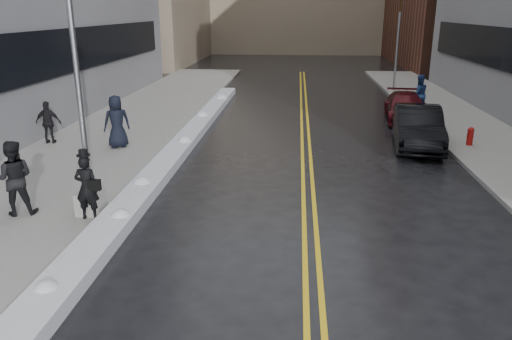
% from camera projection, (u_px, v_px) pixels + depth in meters
% --- Properties ---
extents(ground, '(160.00, 160.00, 0.00)m').
position_uv_depth(ground, '(200.00, 258.00, 11.20)').
color(ground, black).
rests_on(ground, ground).
extents(sidewalk_west, '(5.50, 50.00, 0.15)m').
position_uv_depth(sidewalk_west, '(110.00, 139.00, 21.11)').
color(sidewalk_west, gray).
rests_on(sidewalk_west, ground).
extents(sidewalk_east, '(4.00, 50.00, 0.15)m').
position_uv_depth(sidewalk_east, '(494.00, 147.00, 19.88)').
color(sidewalk_east, gray).
rests_on(sidewalk_east, ground).
extents(lane_line_left, '(0.12, 50.00, 0.01)m').
position_uv_depth(lane_line_left, '(302.00, 145.00, 20.50)').
color(lane_line_left, gold).
rests_on(lane_line_left, ground).
extents(lane_line_right, '(0.12, 50.00, 0.01)m').
position_uv_depth(lane_line_right, '(310.00, 145.00, 20.48)').
color(lane_line_right, gold).
rests_on(lane_line_right, ground).
extents(snow_ridge, '(0.90, 30.00, 0.34)m').
position_uv_depth(snow_ridge, '(176.00, 152.00, 18.92)').
color(snow_ridge, silver).
rests_on(snow_ridge, ground).
extents(lamppost, '(0.65, 0.65, 7.62)m').
position_uv_depth(lamppost, '(83.00, 126.00, 12.57)').
color(lamppost, gray).
rests_on(lamppost, sidewalk_west).
extents(fire_hydrant, '(0.26, 0.26, 0.73)m').
position_uv_depth(fire_hydrant, '(470.00, 135.00, 19.82)').
color(fire_hydrant, maroon).
rests_on(fire_hydrant, sidewalk_east).
extents(traffic_signal, '(0.16, 0.20, 6.00)m').
position_uv_depth(traffic_signal, '(398.00, 40.00, 32.25)').
color(traffic_signal, gray).
rests_on(traffic_signal, sidewalk_east).
extents(pedestrian_fedora, '(0.63, 0.42, 1.70)m').
position_uv_depth(pedestrian_fedora, '(87.00, 188.00, 12.69)').
color(pedestrian_fedora, black).
rests_on(pedestrian_fedora, sidewalk_west).
extents(pedestrian_b, '(1.17, 1.03, 2.00)m').
position_uv_depth(pedestrian_b, '(14.00, 178.00, 12.95)').
color(pedestrian_b, black).
rests_on(pedestrian_b, sidewalk_west).
extents(pedestrian_c, '(1.19, 1.06, 2.05)m').
position_uv_depth(pedestrian_c, '(117.00, 122.00, 19.32)').
color(pedestrian_c, black).
rests_on(pedestrian_c, sidewalk_west).
extents(pedestrian_d, '(1.04, 0.52, 1.70)m').
position_uv_depth(pedestrian_d, '(48.00, 122.00, 19.97)').
color(pedestrian_d, black).
rests_on(pedestrian_d, sidewalk_west).
extents(pedestrian_east, '(1.09, 0.92, 2.01)m').
position_uv_depth(pedestrian_east, '(419.00, 94.00, 25.61)').
color(pedestrian_east, navy).
rests_on(pedestrian_east, sidewalk_east).
extents(car_black, '(2.34, 5.14, 1.64)m').
position_uv_depth(car_black, '(418.00, 127.00, 19.99)').
color(car_black, black).
rests_on(car_black, ground).
extents(car_maroon, '(2.37, 4.82, 1.35)m').
position_uv_depth(car_maroon, '(406.00, 107.00, 24.83)').
color(car_maroon, '#450B11').
rests_on(car_maroon, ground).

